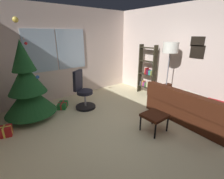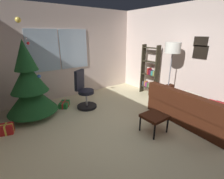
{
  "view_description": "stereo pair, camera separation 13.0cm",
  "coord_description": "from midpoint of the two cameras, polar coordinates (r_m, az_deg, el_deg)",
  "views": [
    {
      "loc": [
        -2.16,
        -2.15,
        2.03
      ],
      "look_at": [
        -0.04,
        0.5,
        0.85
      ],
      "focal_mm": 25.93,
      "sensor_mm": 36.0,
      "label": 1
    },
    {
      "loc": [
        -2.06,
        -2.23,
        2.03
      ],
      "look_at": [
        -0.04,
        0.5,
        0.85
      ],
      "focal_mm": 25.93,
      "sensor_mm": 36.0,
      "label": 2
    }
  ],
  "objects": [
    {
      "name": "office_chair",
      "position": [
        4.62,
        -8.95,
        -1.32
      ],
      "size": [
        0.58,
        0.59,
        1.09
      ],
      "color": "black",
      "rests_on": "ground_plane"
    },
    {
      "name": "couch",
      "position": [
        4.41,
        28.85,
        -6.67
      ],
      "size": [
        1.57,
        2.16,
        0.79
      ],
      "color": "#3A190D",
      "rests_on": "ground_plane"
    },
    {
      "name": "ground_plane",
      "position": [
        3.69,
        6.39,
        -15.26
      ],
      "size": [
        4.72,
        5.58,
        0.1
      ],
      "primitive_type": "cube",
      "color": "beige"
    },
    {
      "name": "footstool",
      "position": [
        3.6,
        15.71,
        -9.44
      ],
      "size": [
        0.48,
        0.45,
        0.4
      ],
      "color": "#3A190D",
      "rests_on": "ground_plane"
    },
    {
      "name": "gift_box_green",
      "position": [
        4.9,
        -15.75,
        -5.07
      ],
      "size": [
        0.4,
        0.43,
        0.16
      ],
      "color": "#1E722D",
      "rests_on": "ground_plane"
    },
    {
      "name": "wall_right_with_frames",
      "position": [
        5.06,
        27.94,
        10.01
      ],
      "size": [
        0.12,
        5.58,
        2.82
      ],
      "color": "beige",
      "rests_on": "ground_plane"
    },
    {
      "name": "floor_lamp",
      "position": [
        4.77,
        21.31,
        12.39
      ],
      "size": [
        0.41,
        0.41,
        1.81
      ],
      "color": "slate",
      "rests_on": "ground_plane"
    },
    {
      "name": "holiday_tree",
      "position": [
        4.38,
        -26.24,
        0.77
      ],
      "size": [
        1.2,
        1.2,
        2.36
      ],
      "color": "#4C331E",
      "rests_on": "ground_plane"
    },
    {
      "name": "bookshelf",
      "position": [
        5.66,
        13.78,
        5.59
      ],
      "size": [
        0.18,
        0.64,
        1.68
      ],
      "color": "#2B271A",
      "rests_on": "ground_plane"
    },
    {
      "name": "wall_back_with_windows",
      "position": [
        5.48,
        -14.05,
        12.24
      ],
      "size": [
        4.72,
        0.12,
        2.82
      ],
      "color": "beige",
      "rests_on": "ground_plane"
    },
    {
      "name": "gift_box_red",
      "position": [
        4.15,
        -32.48,
        -11.71
      ],
      "size": [
        0.31,
        0.27,
        0.22
      ],
      "color": "red",
      "rests_on": "ground_plane"
    }
  ]
}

